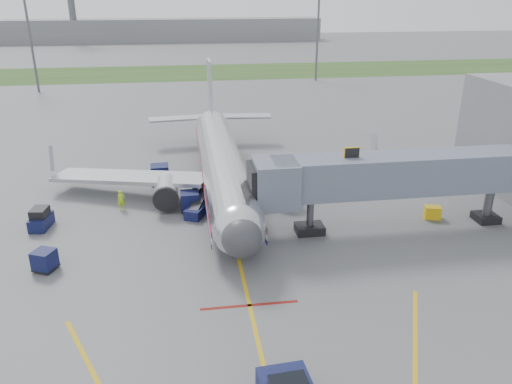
{
  "coord_description": "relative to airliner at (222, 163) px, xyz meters",
  "views": [
    {
      "loc": [
        -3.36,
        -29.26,
        17.75
      ],
      "look_at": [
        1.93,
        6.29,
        3.2
      ],
      "focal_mm": 35.0,
      "sensor_mm": 36.0,
      "label": 1
    }
  ],
  "objects": [
    {
      "name": "ground",
      "position": [
        -0.0,
        -15.25,
        -2.65
      ],
      "size": [
        400.0,
        400.0,
        0.0
      ],
      "primitive_type": "plane",
      "color": "#565659",
      "rests_on": "ground"
    },
    {
      "name": "grass_strip",
      "position": [
        -0.0,
        74.75,
        -2.64
      ],
      "size": [
        300.0,
        25.0,
        0.01
      ],
      "primitive_type": "cube",
      "color": "#2D4C1E",
      "rests_on": "ground"
    },
    {
      "name": "apron_markings",
      "position": [
        -0.0,
        -22.65,
        -2.64
      ],
      "size": [
        21.52,
        50.0,
        0.01
      ],
      "color": "gold",
      "rests_on": "ground"
    },
    {
      "name": "airliner",
      "position": [
        0.0,
        0.0,
        0.0
      ],
      "size": [
        32.1,
        35.67,
        10.25
      ],
      "color": "silver",
      "rests_on": "ground"
    },
    {
      "name": "jet_bridge",
      "position": [
        12.86,
        -10.25,
        1.82
      ],
      "size": [
        25.3,
        4.0,
        6.9
      ],
      "color": "slate",
      "rests_on": "ground"
    },
    {
      "name": "light_mast_left",
      "position": [
        -30.0,
        54.75,
        8.13
      ],
      "size": [
        2.0,
        0.44,
        20.4
      ],
      "color": "#595B60",
      "rests_on": "ground"
    },
    {
      "name": "light_mast_right",
      "position": [
        25.0,
        59.75,
        8.13
      ],
      "size": [
        2.0,
        0.44,
        20.4
      ],
      "color": "#595B60",
      "rests_on": "ground"
    },
    {
      "name": "distant_terminal",
      "position": [
        -10.0,
        154.75,
        1.35
      ],
      "size": [
        120.0,
        14.0,
        8.0
      ],
      "primitive_type": "cube",
      "color": "slate",
      "rests_on": "ground"
    },
    {
      "name": "baggage_tug",
      "position": [
        -15.1,
        -6.19,
        -1.89
      ],
      "size": [
        1.59,
        2.59,
        1.71
      ],
      "color": "#0D0C38",
      "rests_on": "ground"
    },
    {
      "name": "baggage_cart_a",
      "position": [
        -13.22,
        -13.09,
        -1.9
      ],
      "size": [
        1.8,
        1.8,
        1.47
      ],
      "color": "#0D0C38",
      "rests_on": "ground"
    },
    {
      "name": "baggage_cart_b",
      "position": [
        -3.18,
        -4.57,
        -1.77
      ],
      "size": [
        1.64,
        1.64,
        1.72
      ],
      "color": "#0D0C38",
      "rests_on": "ground"
    },
    {
      "name": "baggage_cart_c",
      "position": [
        -5.92,
        2.49,
        -1.68
      ],
      "size": [
        1.85,
        1.85,
        1.9
      ],
      "color": "#0D0C38",
      "rests_on": "ground"
    },
    {
      "name": "belt_loader",
      "position": [
        -2.49,
        -5.28,
        -2.16
      ],
      "size": [
        2.64,
        4.11,
        1.96
      ],
      "color": "#0D0C38",
      "rests_on": "ground"
    },
    {
      "name": "ground_power_cart",
      "position": [
        16.84,
        -9.09,
        -2.13
      ],
      "size": [
        1.48,
        1.17,
        1.04
      ],
      "color": "yellow",
      "rests_on": "ground"
    },
    {
      "name": "ramp_worker",
      "position": [
        -9.08,
        -3.39,
        -1.77
      ],
      "size": [
        0.73,
        0.58,
        1.75
      ],
      "primitive_type": "imported",
      "rotation": [
        0.0,
        0.0,
        0.28
      ],
      "color": "#B4DF1A",
      "rests_on": "ground"
    }
  ]
}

